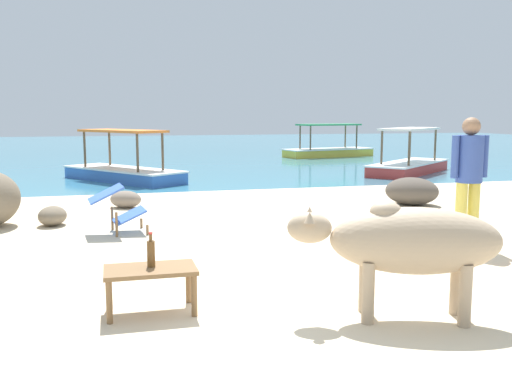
{
  "coord_description": "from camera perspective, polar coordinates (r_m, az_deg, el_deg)",
  "views": [
    {
      "loc": [
        -1.96,
        -5.13,
        1.7
      ],
      "look_at": [
        0.12,
        3.0,
        0.55
      ],
      "focal_mm": 40.06,
      "sensor_mm": 36.0,
      "label": 1
    }
  ],
  "objects": [
    {
      "name": "low_bench_table",
      "position": [
        4.9,
        -10.49,
        -8.15
      ],
      "size": [
        0.76,
        0.44,
        0.39
      ],
      "rotation": [
        0.0,
        0.0,
        0.0
      ],
      "color": "brown",
      "rests_on": "sand_beach"
    },
    {
      "name": "person_standing",
      "position": [
        7.53,
        20.51,
        1.88
      ],
      "size": [
        0.51,
        0.32,
        1.62
      ],
      "rotation": [
        0.0,
        0.0,
        1.59
      ],
      "color": "#DBC64C",
      "rests_on": "sand_beach"
    },
    {
      "name": "shore_rock_flat",
      "position": [
        10.86,
        15.29,
        0.09
      ],
      "size": [
        1.25,
        1.24,
        0.51
      ],
      "primitive_type": "ellipsoid",
      "rotation": [
        0.0,
        0.0,
        2.41
      ],
      "color": "brown",
      "rests_on": "sand_beach"
    },
    {
      "name": "shore_rock_small",
      "position": [
        10.42,
        -12.89,
        -0.71
      ],
      "size": [
        0.72,
        0.68,
        0.3
      ],
      "primitive_type": "ellipsoid",
      "rotation": [
        0.0,
        0.0,
        2.56
      ],
      "color": "gray",
      "rests_on": "sand_beach"
    },
    {
      "name": "boat_yellow",
      "position": [
        22.88,
        7.23,
        4.22
      ],
      "size": [
        3.83,
        1.91,
        1.29
      ],
      "rotation": [
        0.0,
        0.0,
        0.21
      ],
      "color": "gold",
      "rests_on": "water_surface"
    },
    {
      "name": "bottle",
      "position": [
        4.88,
        -10.44,
        -6.0
      ],
      "size": [
        0.07,
        0.07,
        0.3
      ],
      "color": "brown",
      "rests_on": "low_bench_table"
    },
    {
      "name": "cow",
      "position": [
        4.76,
        15.02,
        -4.81
      ],
      "size": [
        1.73,
        0.93,
        0.97
      ],
      "rotation": [
        0.0,
        0.0,
        2.8
      ],
      "color": "tan",
      "rests_on": "sand_beach"
    },
    {
      "name": "boat_red",
      "position": [
        16.86,
        15.03,
        2.75
      ],
      "size": [
        3.54,
        3.27,
        1.29
      ],
      "rotation": [
        0.0,
        0.0,
        0.71
      ],
      "color": "#C63833",
      "rests_on": "water_surface"
    },
    {
      "name": "shore_rock_large",
      "position": [
        9.07,
        -19.67,
        -2.26
      ],
      "size": [
        0.5,
        0.58,
        0.29
      ],
      "primitive_type": "ellipsoid",
      "rotation": [
        0.0,
        0.0,
        1.38
      ],
      "color": "#756651",
      "rests_on": "sand_beach"
    },
    {
      "name": "boat_blue",
      "position": [
        14.84,
        -13.12,
        2.16
      ],
      "size": [
        3.08,
        3.66,
        1.29
      ],
      "rotation": [
        0.0,
        0.0,
        5.33
      ],
      "color": "#3866B7",
      "rests_on": "water_surface"
    },
    {
      "name": "sand_beach",
      "position": [
        5.74,
        6.37,
        -9.27
      ],
      "size": [
        18.0,
        14.0,
        0.04
      ],
      "primitive_type": "cube",
      "color": "beige",
      "rests_on": "ground"
    },
    {
      "name": "deck_chair_near",
      "position": [
        8.19,
        -13.65,
        -1.37
      ],
      "size": [
        0.82,
        0.61,
        0.68
      ],
      "rotation": [
        0.0,
        0.0,
        0.11
      ],
      "color": "brown",
      "rests_on": "sand_beach"
    },
    {
      "name": "water_surface",
      "position": [
        27.25,
        -10.2,
        4.12
      ],
      "size": [
        60.0,
        36.0,
        0.03
      ],
      "primitive_type": "cube",
      "color": "teal",
      "rests_on": "ground"
    }
  ]
}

